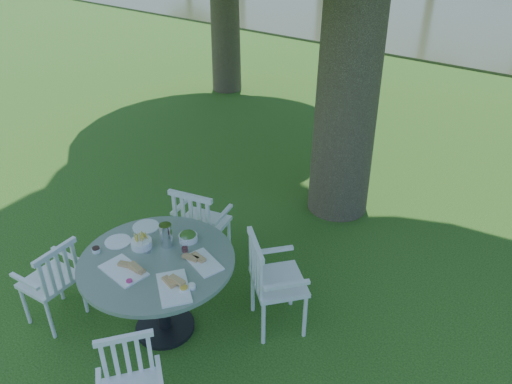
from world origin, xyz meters
TOP-DOWN VIEW (x-y plane):
  - ground at (0.00, 0.00)m, footprint 140.00×140.00m
  - table at (-0.01, -1.23)m, footprint 1.37×1.37m
  - chair_ne at (0.74, -0.60)m, footprint 0.69×0.68m
  - chair_nw at (-0.39, -0.32)m, footprint 0.60×0.57m
  - chair_sw at (-0.87, -1.75)m, footprint 0.47×0.50m
  - chair_se at (0.54, -2.06)m, footprint 0.58×0.58m
  - tableware at (-0.05, -1.16)m, footprint 1.22×0.89m

SIDE VIEW (x-z plane):
  - ground at x=0.00m, z-range 0.00..0.00m
  - chair_se at x=0.54m, z-range 0.07..0.92m
  - chair_sw at x=-0.87m, z-range 0.08..0.98m
  - chair_nw at x=-0.39m, z-range 0.09..1.08m
  - chair_ne at x=0.74m, z-range 0.09..1.08m
  - table at x=-0.01m, z-range 0.25..1.09m
  - tableware at x=-0.05m, z-range 0.77..0.99m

